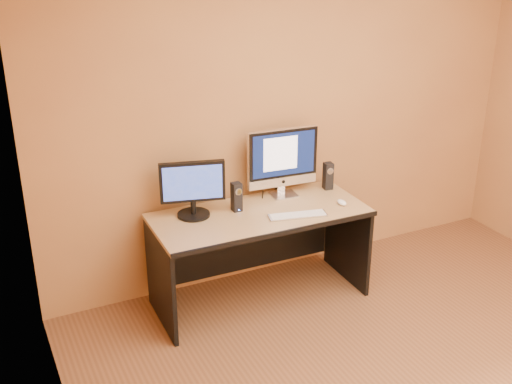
% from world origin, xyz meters
% --- Properties ---
extents(walls, '(4.00, 4.00, 2.60)m').
position_xyz_m(walls, '(0.00, 0.00, 1.30)').
color(walls, '#A97844').
rests_on(walls, ground).
extents(desk, '(1.56, 0.70, 0.72)m').
position_xyz_m(desk, '(-0.47, 1.59, 0.36)').
color(desk, '#A98554').
rests_on(desk, ground).
extents(imac, '(0.57, 0.25, 0.53)m').
position_xyz_m(imac, '(-0.17, 1.80, 0.98)').
color(imac, silver).
rests_on(imac, desk).
extents(second_monitor, '(0.51, 0.34, 0.41)m').
position_xyz_m(second_monitor, '(-0.91, 1.75, 0.92)').
color(second_monitor, black).
rests_on(second_monitor, desk).
extents(speaker_left, '(0.07, 0.07, 0.21)m').
position_xyz_m(speaker_left, '(-0.60, 1.70, 0.82)').
color(speaker_left, black).
rests_on(speaker_left, desk).
extents(speaker_right, '(0.07, 0.08, 0.21)m').
position_xyz_m(speaker_right, '(0.20, 1.77, 0.82)').
color(speaker_right, black).
rests_on(speaker_right, desk).
extents(keyboard, '(0.43, 0.20, 0.02)m').
position_xyz_m(keyboard, '(-0.25, 1.42, 0.72)').
color(keyboard, '#B8B7BB').
rests_on(keyboard, desk).
extents(mouse, '(0.06, 0.10, 0.03)m').
position_xyz_m(mouse, '(0.14, 1.46, 0.73)').
color(mouse, white).
rests_on(mouse, desk).
extents(cable_a, '(0.06, 0.21, 0.01)m').
position_xyz_m(cable_a, '(-0.14, 1.86, 0.72)').
color(cable_a, black).
rests_on(cable_a, desk).
extents(cable_b, '(0.09, 0.16, 0.01)m').
position_xyz_m(cable_b, '(-0.30, 1.89, 0.72)').
color(cable_b, black).
rests_on(cable_b, desk).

